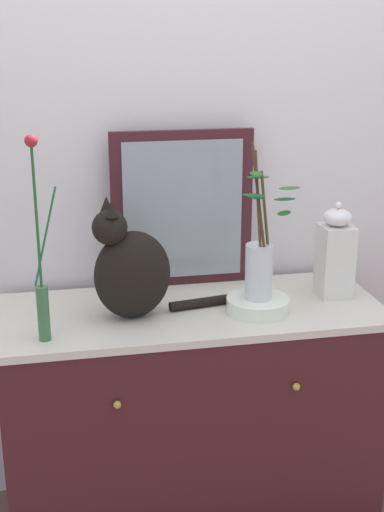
# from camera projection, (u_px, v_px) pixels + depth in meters

# --- Properties ---
(wall_back) EXTENTS (4.40, 0.08, 2.60)m
(wall_back) POSITION_uv_depth(u_px,v_px,m) (174.00, 148.00, 2.46)
(wall_back) COLOR silver
(wall_back) RESTS_ON ground_plane
(sideboard) EXTENTS (1.26, 0.53, 0.82)m
(sideboard) POSITION_uv_depth(u_px,v_px,m) (192.00, 417.00, 2.43)
(sideboard) COLOR #3E171C
(sideboard) RESTS_ON ground_plane
(mirror_leaning) EXTENTS (0.50, 0.03, 0.55)m
(mirror_leaning) POSITION_uv_depth(u_px,v_px,m) (183.00, 209.00, 2.44)
(mirror_leaning) COLOR #3D181F
(mirror_leaning) RESTS_ON sideboard
(cat_sitting) EXTENTS (0.47, 0.19, 0.39)m
(cat_sitting) POSITION_uv_depth(u_px,v_px,m) (131.00, 270.00, 2.18)
(cat_sitting) COLOR black
(cat_sitting) RESTS_ON sideboard
(vase_slim_green) EXTENTS (0.08, 0.04, 0.61)m
(vase_slim_green) POSITION_uv_depth(u_px,v_px,m) (41.00, 278.00, 2.01)
(vase_slim_green) COLOR #37693E
(vase_slim_green) RESTS_ON sideboard
(bowl_porcelain) EXTENTS (0.20, 0.20, 0.05)m
(bowl_porcelain) POSITION_uv_depth(u_px,v_px,m) (258.00, 305.00, 2.27)
(bowl_porcelain) COLOR white
(bowl_porcelain) RESTS_ON sideboard
(vase_glass_clear) EXTENTS (0.19, 0.14, 0.51)m
(vase_glass_clear) POSITION_uv_depth(u_px,v_px,m) (259.00, 263.00, 2.22)
(vase_glass_clear) COLOR silver
(vase_glass_clear) RESTS_ON bowl_porcelain
(jar_lidded_porcelain) EXTENTS (0.11, 0.11, 0.33)m
(jar_lidded_porcelain) POSITION_uv_depth(u_px,v_px,m) (335.00, 254.00, 2.37)
(jar_lidded_porcelain) COLOR silver
(jar_lidded_porcelain) RESTS_ON sideboard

